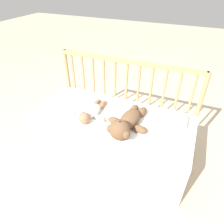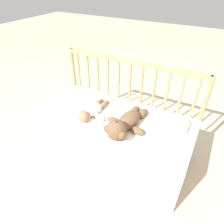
# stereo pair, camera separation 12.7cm
# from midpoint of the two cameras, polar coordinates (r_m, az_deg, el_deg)

# --- Properties ---
(ground_plane) EXTENTS (12.00, 12.00, 0.00)m
(ground_plane) POSITION_cam_midpoint_polar(r_m,az_deg,el_deg) (2.00, -1.75, -11.81)
(ground_plane) COLOR #C6B293
(crib_mattress) EXTENTS (1.35, 0.62, 0.45)m
(crib_mattress) POSITION_cam_midpoint_polar(r_m,az_deg,el_deg) (1.84, -1.88, -7.10)
(crib_mattress) COLOR white
(crib_mattress) RESTS_ON ground_plane
(crib_rail) EXTENTS (1.35, 0.04, 0.84)m
(crib_rail) POSITION_cam_midpoint_polar(r_m,az_deg,el_deg) (1.87, 2.24, 7.83)
(crib_rail) COLOR tan
(crib_rail) RESTS_ON ground_plane
(blanket) EXTENTS (0.89, 0.55, 0.01)m
(blanket) POSITION_cam_midpoint_polar(r_m,az_deg,el_deg) (1.68, -1.83, -1.82)
(blanket) COLOR white
(blanket) RESTS_ON crib_mattress
(teddy_bear) EXTENTS (0.34, 0.49, 0.16)m
(teddy_bear) POSITION_cam_midpoint_polar(r_m,az_deg,el_deg) (1.54, 1.86, -3.12)
(teddy_bear) COLOR brown
(teddy_bear) RESTS_ON crib_mattress
(baby) EXTENTS (0.33, 0.39, 0.10)m
(baby) POSITION_cam_midpoint_polar(r_m,az_deg,el_deg) (1.71, -8.00, 0.05)
(baby) COLOR white
(baby) RESTS_ON crib_mattress
(baby_bottle) EXTENTS (0.05, 0.17, 0.05)m
(baby_bottle) POSITION_cam_midpoint_polar(r_m,az_deg,el_deg) (1.70, 18.23, -2.66)
(baby_bottle) COLOR #F4E5CC
(baby_bottle) RESTS_ON crib_mattress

